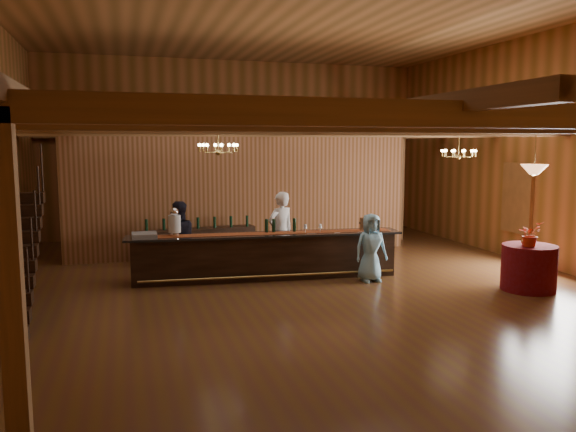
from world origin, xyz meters
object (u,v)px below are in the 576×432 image
object	(u,v)px
round_table	(529,268)
chandelier_right	(459,153)
backbar_shelf	(198,245)
chandelier_left	(218,148)
beverage_dispenser	(174,222)
raffle_drum	(367,223)
floor_plant	(327,226)
pendant_lamp	(534,169)
bartender	(281,232)
guest	(371,248)
tasting_bar	(266,256)
staff_second	(178,239)

from	to	relation	value
round_table	chandelier_right	xyz separation A→B (m)	(0.04, 2.66, 2.23)
backbar_shelf	chandelier_left	distance (m)	3.42
beverage_dispenser	raffle_drum	xyz separation A→B (m)	(4.16, -0.46, -0.11)
beverage_dispenser	floor_plant	world-z (taller)	beverage_dispenser
backbar_shelf	pendant_lamp	size ratio (longest dim) A/B	3.21
floor_plant	bartender	bearing A→B (deg)	-130.77
round_table	floor_plant	distance (m)	5.82
chandelier_left	guest	xyz separation A→B (m)	(3.09, -0.73, -2.09)
round_table	pendant_lamp	bearing A→B (deg)	0.00
tasting_bar	bartender	world-z (taller)	bartender
backbar_shelf	staff_second	bearing A→B (deg)	-120.06
staff_second	guest	bearing A→B (deg)	153.44
floor_plant	backbar_shelf	bearing A→B (deg)	-170.23
pendant_lamp	floor_plant	xyz separation A→B (m)	(-2.29, 5.35, -1.76)
pendant_lamp	guest	distance (m)	3.55
chandelier_right	chandelier_left	bearing A→B (deg)	-176.55
beverage_dispenser	raffle_drum	distance (m)	4.19
backbar_shelf	tasting_bar	bearing A→B (deg)	-71.92
backbar_shelf	guest	xyz separation A→B (m)	(3.23, -3.15, 0.32)
chandelier_right	guest	distance (m)	3.54
bartender	floor_plant	xyz separation A→B (m)	(1.97, 2.28, -0.27)
beverage_dispenser	bartender	bearing A→B (deg)	9.96
chandelier_left	chandelier_right	xyz separation A→B (m)	(5.83, 0.35, -0.14)
raffle_drum	bartender	xyz separation A→B (m)	(-1.74, 0.89, -0.25)
backbar_shelf	floor_plant	bearing A→B (deg)	1.03
tasting_bar	backbar_shelf	world-z (taller)	tasting_bar
beverage_dispenser	staff_second	bearing A→B (deg)	76.13
raffle_drum	bartender	size ratio (longest dim) A/B	0.19
chandelier_right	beverage_dispenser	bearing A→B (deg)	-179.84
raffle_drum	staff_second	world-z (taller)	staff_second
guest	floor_plant	bearing A→B (deg)	83.95
round_table	chandelier_right	bearing A→B (deg)	89.09
tasting_bar	guest	xyz separation A→B (m)	(2.06, -0.85, 0.22)
round_table	beverage_dispenser	bearing A→B (deg)	158.45
beverage_dispenser	pendant_lamp	bearing A→B (deg)	-21.55
pendant_lamp	floor_plant	world-z (taller)	pendant_lamp
tasting_bar	backbar_shelf	size ratio (longest dim) A/B	2.06
chandelier_right	round_table	bearing A→B (deg)	-90.91
bartender	tasting_bar	bearing A→B (deg)	30.25
pendant_lamp	staff_second	xyz separation A→B (m)	(-6.57, 3.08, -1.57)
guest	chandelier_left	bearing A→B (deg)	166.78
beverage_dispenser	chandelier_left	xyz separation A→B (m)	(0.89, -0.33, 1.55)
staff_second	floor_plant	bearing A→B (deg)	-157.33
beverage_dispenser	backbar_shelf	xyz separation A→B (m)	(0.75, 2.08, -0.87)
round_table	floor_plant	world-z (taller)	floor_plant
tasting_bar	raffle_drum	distance (m)	2.35
backbar_shelf	chandelier_left	world-z (taller)	chandelier_left
bartender	staff_second	size ratio (longest dim) A/B	1.09
beverage_dispenser	bartender	xyz separation A→B (m)	(2.42, 0.42, -0.36)
backbar_shelf	pendant_lamp	world-z (taller)	pendant_lamp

